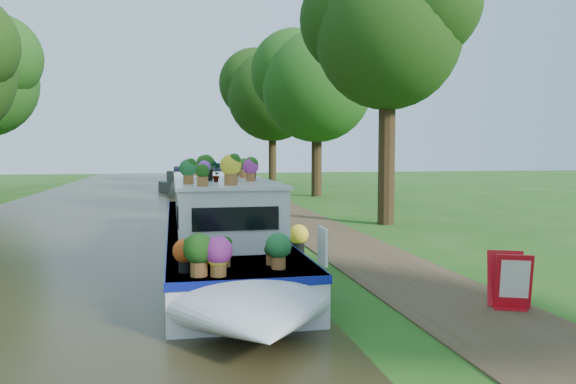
{
  "coord_description": "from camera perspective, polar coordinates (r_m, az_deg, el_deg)",
  "views": [
    {
      "loc": [
        -3.24,
        -14.75,
        2.45
      ],
      "look_at": [
        -0.02,
        0.85,
        1.3
      ],
      "focal_mm": 35.0,
      "sensor_mm": 36.0,
      "label": 1
    }
  ],
  "objects": [
    {
      "name": "ground",
      "position": [
        15.3,
        0.71,
        -5.08
      ],
      "size": [
        100.0,
        100.0,
        0.0
      ],
      "primitive_type": "plane",
      "color": "#1D4C13",
      "rests_on": "ground"
    },
    {
      "name": "canal_water",
      "position": [
        15.21,
        -22.07,
        -5.41
      ],
      "size": [
        10.0,
        100.0,
        0.02
      ],
      "primitive_type": "cube",
      "color": "black",
      "rests_on": "ground"
    },
    {
      "name": "towpath",
      "position": [
        15.6,
        5.03,
        -4.87
      ],
      "size": [
        2.2,
        100.0,
        0.03
      ],
      "primitive_type": "cube",
      "color": "#43321F",
      "rests_on": "ground"
    },
    {
      "name": "plant_boat",
      "position": [
        12.54,
        -7.06,
        -3.22
      ],
      "size": [
        2.29,
        13.52,
        2.26
      ],
      "color": "silver",
      "rests_on": "canal_water"
    },
    {
      "name": "tree_near_overhang",
      "position": [
        19.6,
        10.04,
        16.29
      ],
      "size": [
        5.52,
        5.28,
        8.99
      ],
      "color": "black",
      "rests_on": "ground"
    },
    {
      "name": "tree_near_mid",
      "position": [
        31.08,
        2.88,
        11.49
      ],
      "size": [
        6.9,
        6.6,
        9.4
      ],
      "color": "black",
      "rests_on": "ground"
    },
    {
      "name": "tree_near_far",
      "position": [
        41.73,
        -1.65,
        10.45
      ],
      "size": [
        7.59,
        7.26,
        10.3
      ],
      "color": "black",
      "rests_on": "ground"
    },
    {
      "name": "second_boat",
      "position": [
        32.45,
        -10.16,
        0.67
      ],
      "size": [
        3.41,
        7.07,
        1.3
      ],
      "rotation": [
        0.0,
        0.0,
        0.27
      ],
      "color": "black",
      "rests_on": "canal_water"
    },
    {
      "name": "sandwich_board",
      "position": [
        9.42,
        21.62,
        -8.59
      ],
      "size": [
        0.6,
        0.62,
        0.87
      ],
      "rotation": [
        0.0,
        0.0,
        -0.4
      ],
      "color": "red",
      "rests_on": "towpath"
    },
    {
      "name": "pedestrian_pink",
      "position": [
        35.35,
        -5.58,
        1.64
      ],
      "size": [
        0.74,
        0.58,
        1.8
      ],
      "primitive_type": "imported",
      "rotation": [
        0.0,
        0.0,
        -0.24
      ],
      "color": "#D2566D",
      "rests_on": "towpath"
    },
    {
      "name": "verge_plant",
      "position": [
        14.24,
        1.09,
        -5.0
      ],
      "size": [
        0.4,
        0.36,
        0.38
      ],
      "primitive_type": "imported",
      "rotation": [
        0.0,
        0.0,
        0.22
      ],
      "color": "#386E21",
      "rests_on": "ground"
    }
  ]
}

